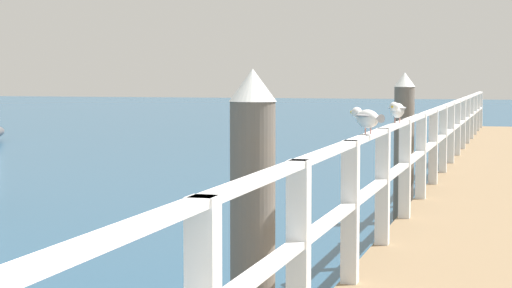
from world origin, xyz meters
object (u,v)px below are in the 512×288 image
Objects in this scene: dock_piling_near at (253,238)px; seagull_background at (397,110)px; seagull_foreground at (367,118)px; dock_piling_far at (404,147)px.

dock_piling_near is 3.91m from seagull_background.
dock_piling_near is 5.30× the size of seagull_foreground.
seagull_background is at bearing -84.09° from dock_piling_far.
dock_piling_near is 1.00× the size of dock_piling_far.
seagull_foreground is at bearing 93.44° from seagull_background.
dock_piling_near reaches higher than seagull_foreground.
seagull_background is (0.38, 3.84, 0.66)m from dock_piling_near.
dock_piling_near is at bearing -140.17° from seagull_foreground.
dock_piling_near is 2.15m from seagull_foreground.
dock_piling_near is 7.51m from dock_piling_far.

